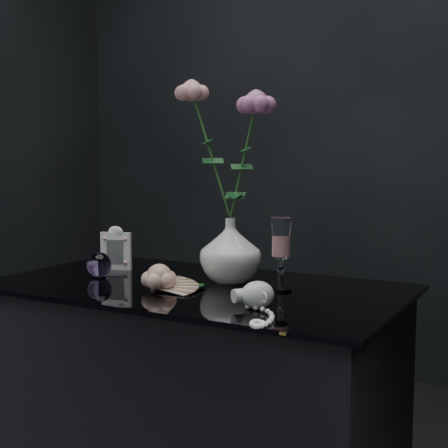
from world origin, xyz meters
The scene contains 9 objects.
table centered at (0.00, 0.05, 0.38)m, with size 1.05×0.58×0.76m.
vase centered at (0.06, 0.13, 0.85)m, with size 0.16×0.16×0.17m, color white.
wine_glass centered at (0.22, 0.09, 0.85)m, with size 0.06×0.06×0.18m, color white, non-canonical shape.
picture_frame centered at (-0.32, 0.13, 0.83)m, with size 0.09×0.07×0.13m, color white, non-canonical shape.
paperweight centered at (-0.28, 0.01, 0.80)m, with size 0.07×0.07×0.07m, color #A080D0, non-canonical shape.
paper_fan centered at (-0.05, -0.06, 0.77)m, with size 0.22×0.17×0.02m, color #F7EAC6, non-canonical shape.
loose_rose centered at (-0.04, -0.05, 0.79)m, with size 0.15×0.19×0.07m, color #F1B49B, non-canonical shape.
pearl_jar centered at (0.25, -0.10, 0.79)m, with size 0.21×0.22×0.06m, color white, non-canonical shape.
roses centered at (0.05, 0.13, 1.13)m, with size 0.24×0.12×0.40m.
Camera 1 is at (0.83, -1.29, 1.08)m, focal length 50.00 mm.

